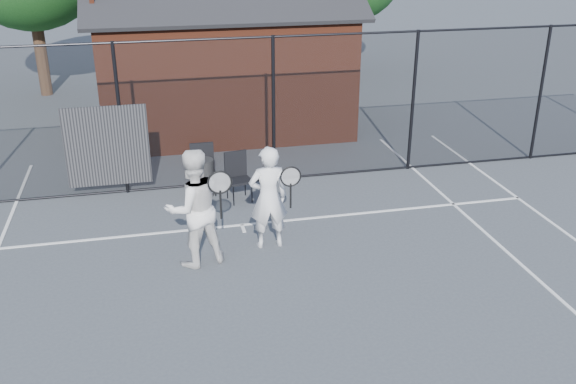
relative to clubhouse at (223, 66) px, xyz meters
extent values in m
plane|color=#42484C|center=(-0.50, -9.00, -1.61)|extent=(80.00, 80.00, 0.00)
cube|color=white|center=(-0.50, -6.00, -1.60)|extent=(11.00, 0.06, 0.01)
cube|color=white|center=(-0.50, -6.15, -1.60)|extent=(0.06, 0.30, 0.01)
cylinder|color=black|center=(-2.50, -4.00, -0.11)|extent=(0.07, 0.07, 3.00)
cylinder|color=black|center=(0.50, -4.00, -0.11)|extent=(0.07, 0.07, 3.00)
cylinder|color=black|center=(3.50, -4.00, -0.11)|extent=(0.07, 0.07, 3.00)
cylinder|color=black|center=(6.50, -4.00, -0.11)|extent=(0.07, 0.07, 3.00)
cylinder|color=black|center=(-0.50, -4.00, 1.36)|extent=(22.00, 0.04, 0.04)
cylinder|color=black|center=(-0.50, -4.00, -1.58)|extent=(22.00, 0.04, 0.04)
cube|color=black|center=(-0.50, -4.00, -0.11)|extent=(22.00, 3.00, 0.01)
cube|color=black|center=(-2.80, -4.02, -0.61)|extent=(1.60, 0.04, 1.60)
cube|color=maroon|center=(0.00, 0.00, -0.11)|extent=(6.00, 4.00, 3.00)
cylinder|color=#342015|center=(-5.00, 4.50, -0.35)|extent=(0.36, 0.36, 2.52)
cylinder|color=#342015|center=(5.00, 5.50, -0.49)|extent=(0.36, 0.36, 2.23)
imported|color=white|center=(-0.17, -6.86, -0.73)|extent=(0.65, 0.44, 1.75)
torus|color=black|center=(0.12, -7.21, -0.25)|extent=(0.34, 0.03, 0.34)
cylinder|color=black|center=(0.12, -7.21, -0.58)|extent=(0.03, 0.03, 0.42)
imported|color=white|center=(-1.41, -7.18, -0.65)|extent=(1.09, 0.95, 1.91)
torus|color=black|center=(-1.03, -7.56, -0.11)|extent=(0.37, 0.03, 0.37)
cylinder|color=black|center=(-1.03, -7.56, -0.46)|extent=(0.04, 0.04, 0.46)
cube|color=black|center=(-1.00, -4.40, -1.12)|extent=(0.47, 0.49, 0.97)
cube|color=black|center=(-0.37, -4.90, -1.14)|extent=(0.53, 0.54, 0.93)
cylinder|color=black|center=(-1.05, -4.43, -1.24)|extent=(0.52, 0.52, 0.73)
camera|label=1|loc=(-1.96, -16.26, 3.46)|focal=40.00mm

